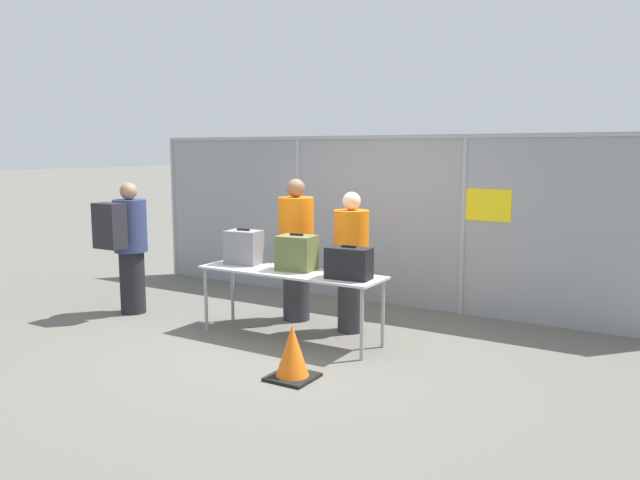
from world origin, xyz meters
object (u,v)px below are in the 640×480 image
object	(u,v)px
traveler_hooded	(127,243)
security_worker_near	(296,248)
inspection_table	(290,276)
suitcase_black	(349,263)
suitcase_grey	(244,247)
utility_trailer	(494,266)
security_worker_far	(351,260)
traffic_cone	(292,354)
suitcase_olive	(297,253)

from	to	relation	value
traveler_hooded	security_worker_near	world-z (taller)	security_worker_near
inspection_table	suitcase_black	distance (m)	0.79
traveler_hooded	suitcase_grey	bearing A→B (deg)	22.87
suitcase_grey	suitcase_black	world-z (taller)	suitcase_grey
suitcase_grey	utility_trailer	xyz separation A→B (m)	(2.04, 3.32, -0.55)
suitcase_black	security_worker_near	xyz separation A→B (m)	(-1.14, 0.73, -0.03)
security_worker_far	traffic_cone	world-z (taller)	security_worker_far
traffic_cone	security_worker_near	bearing A→B (deg)	122.35
suitcase_olive	traveler_hooded	distance (m)	2.44
traffic_cone	suitcase_grey	bearing A→B (deg)	142.00
suitcase_olive	security_worker_near	xyz separation A→B (m)	(-0.41, 0.61, -0.06)
inspection_table	security_worker_near	distance (m)	0.82
suitcase_olive	security_worker_near	distance (m)	0.74
utility_trailer	traffic_cone	world-z (taller)	utility_trailer
security_worker_far	traffic_cone	size ratio (longest dim) A/B	3.17
inspection_table	security_worker_near	xyz separation A→B (m)	(-0.38, 0.70, 0.20)
suitcase_grey	security_worker_far	distance (m)	1.28
suitcase_grey	security_worker_far	bearing A→B (deg)	24.21
security_worker_far	utility_trailer	distance (m)	2.97
suitcase_grey	traveler_hooded	xyz separation A→B (m)	(-1.67, -0.27, -0.04)
suitcase_grey	security_worker_near	world-z (taller)	security_worker_near
traveler_hooded	utility_trailer	size ratio (longest dim) A/B	0.45
suitcase_grey	inspection_table	bearing A→B (deg)	-6.82
suitcase_black	utility_trailer	world-z (taller)	suitcase_black
suitcase_black	inspection_table	bearing A→B (deg)	177.87
traveler_hooded	security_worker_far	world-z (taller)	traveler_hooded
security_worker_near	traffic_cone	xyz separation A→B (m)	(1.10, -1.73, -0.67)
traveler_hooded	traffic_cone	world-z (taller)	traveler_hooded
traveler_hooded	security_worker_far	bearing A→B (deg)	29.24
suitcase_black	traveler_hooded	size ratio (longest dim) A/B	0.29
security_worker_near	utility_trailer	distance (m)	3.24
security_worker_near	security_worker_far	bearing A→B (deg)	-179.38
suitcase_black	traffic_cone	world-z (taller)	suitcase_black
traveler_hooded	traffic_cone	xyz separation A→B (m)	(3.11, -0.84, -0.70)
traveler_hooded	suitcase_olive	bearing A→B (deg)	20.06
suitcase_olive	utility_trailer	distance (m)	3.61
suitcase_grey	traffic_cone	bearing A→B (deg)	-38.00
inspection_table	traffic_cone	world-z (taller)	inspection_table
suitcase_grey	suitcase_black	distance (m)	1.48
suitcase_grey	security_worker_far	size ratio (longest dim) A/B	0.27
suitcase_olive	suitcase_black	xyz separation A→B (m)	(0.73, -0.12, -0.03)
inspection_table	traveler_hooded	xyz separation A→B (m)	(-2.39, -0.19, 0.22)
inspection_table	utility_trailer	bearing A→B (deg)	68.69
suitcase_olive	traveler_hooded	bearing A→B (deg)	-173.49
traveler_hooded	utility_trailer	xyz separation A→B (m)	(3.72, 3.60, -0.51)
suitcase_black	security_worker_far	distance (m)	0.71
security_worker_far	suitcase_olive	bearing A→B (deg)	61.37
suitcase_grey	utility_trailer	distance (m)	3.94
suitcase_olive	security_worker_far	world-z (taller)	security_worker_far
inspection_table	suitcase_black	size ratio (longest dim) A/B	4.48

